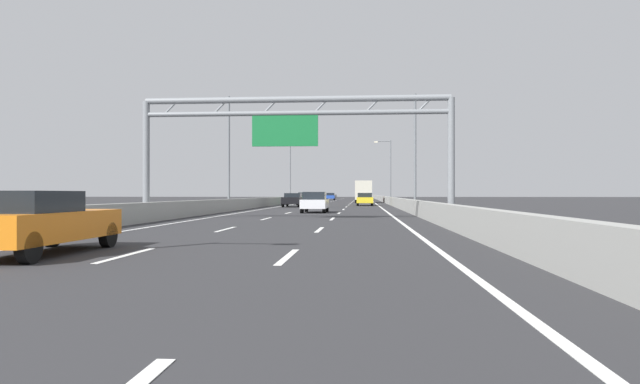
{
  "coord_description": "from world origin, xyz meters",
  "views": [
    {
      "loc": [
        3.41,
        0.51,
        1.38
      ],
      "look_at": [
        -1.07,
        59.5,
        1.54
      ],
      "focal_mm": 31.26,
      "sensor_mm": 36.0,
      "label": 1
    }
  ],
  "objects_px": {
    "sign_gantry": "(294,126)",
    "yellow_car": "(365,199)",
    "green_car": "(306,199)",
    "black_car": "(293,200)",
    "blue_car": "(331,196)",
    "orange_car": "(39,222)",
    "streetlamp_right_mid": "(412,144)",
    "streetlamp_right_far": "(389,167)",
    "box_truck": "(363,191)",
    "streetlamp_left_mid": "(232,145)",
    "streetlamp_left_far": "(292,167)",
    "white_car": "(315,202)"
  },
  "relations": [
    {
      "from": "sign_gantry",
      "to": "box_truck",
      "type": "xyz_separation_m",
      "value": [
        3.66,
        54.82,
        -3.1
      ]
    },
    {
      "from": "black_car",
      "to": "blue_car",
      "type": "distance_m",
      "value": 61.75
    },
    {
      "from": "sign_gantry",
      "to": "streetlamp_right_mid",
      "type": "bearing_deg",
      "value": 66.54
    },
    {
      "from": "yellow_car",
      "to": "green_car",
      "type": "bearing_deg",
      "value": 158.88
    },
    {
      "from": "green_car",
      "to": "black_car",
      "type": "relative_size",
      "value": 0.94
    },
    {
      "from": "box_truck",
      "to": "sign_gantry",
      "type": "bearing_deg",
      "value": -93.82
    },
    {
      "from": "streetlamp_left_far",
      "to": "blue_car",
      "type": "relative_size",
      "value": 2.3
    },
    {
      "from": "streetlamp_left_mid",
      "to": "orange_car",
      "type": "height_order",
      "value": "streetlamp_left_mid"
    },
    {
      "from": "yellow_car",
      "to": "white_car",
      "type": "bearing_deg",
      "value": -98.95
    },
    {
      "from": "streetlamp_left_mid",
      "to": "streetlamp_left_far",
      "type": "relative_size",
      "value": 1.0
    },
    {
      "from": "orange_car",
      "to": "box_truck",
      "type": "bearing_deg",
      "value": 84.05
    },
    {
      "from": "yellow_car",
      "to": "streetlamp_right_mid",
      "type": "bearing_deg",
      "value": -78.09
    },
    {
      "from": "blue_car",
      "to": "box_truck",
      "type": "relative_size",
      "value": 0.54
    },
    {
      "from": "black_car",
      "to": "streetlamp_right_far",
      "type": "bearing_deg",
      "value": 68.61
    },
    {
      "from": "blue_car",
      "to": "box_truck",
      "type": "bearing_deg",
      "value": -78.91
    },
    {
      "from": "streetlamp_right_mid",
      "to": "black_car",
      "type": "height_order",
      "value": "streetlamp_right_mid"
    },
    {
      "from": "streetlamp_left_far",
      "to": "box_truck",
      "type": "distance_m",
      "value": 11.84
    },
    {
      "from": "sign_gantry",
      "to": "streetlamp_left_far",
      "type": "relative_size",
      "value": 1.69
    },
    {
      "from": "streetlamp_right_far",
      "to": "green_car",
      "type": "bearing_deg",
      "value": -119.66
    },
    {
      "from": "yellow_car",
      "to": "orange_car",
      "type": "xyz_separation_m",
      "value": [
        -7.53,
        -51.55,
        -0.0
      ]
    },
    {
      "from": "sign_gantry",
      "to": "white_car",
      "type": "bearing_deg",
      "value": 89.67
    },
    {
      "from": "sign_gantry",
      "to": "box_truck",
      "type": "height_order",
      "value": "sign_gantry"
    },
    {
      "from": "white_car",
      "to": "streetlamp_left_mid",
      "type": "bearing_deg",
      "value": 142.68
    },
    {
      "from": "black_car",
      "to": "box_truck",
      "type": "relative_size",
      "value": 0.58
    },
    {
      "from": "streetlamp_right_far",
      "to": "green_car",
      "type": "height_order",
      "value": "streetlamp_right_far"
    },
    {
      "from": "streetlamp_right_far",
      "to": "white_car",
      "type": "distance_m",
      "value": 46.13
    },
    {
      "from": "streetlamp_left_far",
      "to": "streetlamp_right_mid",
      "type": "bearing_deg",
      "value": -69.34
    },
    {
      "from": "streetlamp_right_mid",
      "to": "streetlamp_left_mid",
      "type": "bearing_deg",
      "value": 180.0
    },
    {
      "from": "streetlamp_right_mid",
      "to": "yellow_car",
      "type": "distance_m",
      "value": 18.82
    },
    {
      "from": "sign_gantry",
      "to": "yellow_car",
      "type": "height_order",
      "value": "sign_gantry"
    },
    {
      "from": "streetlamp_left_mid",
      "to": "streetlamp_right_mid",
      "type": "distance_m",
      "value": 14.93
    },
    {
      "from": "black_car",
      "to": "blue_car",
      "type": "relative_size",
      "value": 1.07
    },
    {
      "from": "streetlamp_right_far",
      "to": "green_car",
      "type": "xyz_separation_m",
      "value": [
        -10.83,
        -19.02,
        -4.63
      ]
    },
    {
      "from": "streetlamp_left_mid",
      "to": "blue_car",
      "type": "height_order",
      "value": "streetlamp_left_mid"
    },
    {
      "from": "orange_car",
      "to": "black_car",
      "type": "bearing_deg",
      "value": 89.83
    },
    {
      "from": "streetlamp_left_mid",
      "to": "box_truck",
      "type": "relative_size",
      "value": 1.24
    },
    {
      "from": "black_car",
      "to": "box_truck",
      "type": "height_order",
      "value": "box_truck"
    },
    {
      "from": "streetlamp_right_far",
      "to": "streetlamp_right_mid",
      "type": "bearing_deg",
      "value": -90.0
    },
    {
      "from": "sign_gantry",
      "to": "streetlamp_left_mid",
      "type": "relative_size",
      "value": 1.69
    },
    {
      "from": "streetlamp_left_far",
      "to": "orange_car",
      "type": "distance_m",
      "value": 73.54
    },
    {
      "from": "black_car",
      "to": "green_car",
      "type": "bearing_deg",
      "value": 88.02
    },
    {
      "from": "orange_car",
      "to": "blue_car",
      "type": "height_order",
      "value": "blue_car"
    },
    {
      "from": "streetlamp_right_mid",
      "to": "green_car",
      "type": "xyz_separation_m",
      "value": [
        -10.83,
        20.57,
        -4.63
      ]
    },
    {
      "from": "sign_gantry",
      "to": "blue_car",
      "type": "distance_m",
      "value": 90.38
    },
    {
      "from": "sign_gantry",
      "to": "yellow_car",
      "type": "xyz_separation_m",
      "value": [
        3.77,
        35.22,
        -4.09
      ]
    },
    {
      "from": "black_car",
      "to": "blue_car",
      "type": "height_order",
      "value": "blue_car"
    },
    {
      "from": "streetlamp_right_mid",
      "to": "streetlamp_right_far",
      "type": "height_order",
      "value": "same"
    },
    {
      "from": "green_car",
      "to": "blue_car",
      "type": "height_order",
      "value": "blue_car"
    },
    {
      "from": "white_car",
      "to": "blue_car",
      "type": "relative_size",
      "value": 1.02
    },
    {
      "from": "streetlamp_right_mid",
      "to": "streetlamp_right_far",
      "type": "relative_size",
      "value": 1.0
    }
  ]
}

